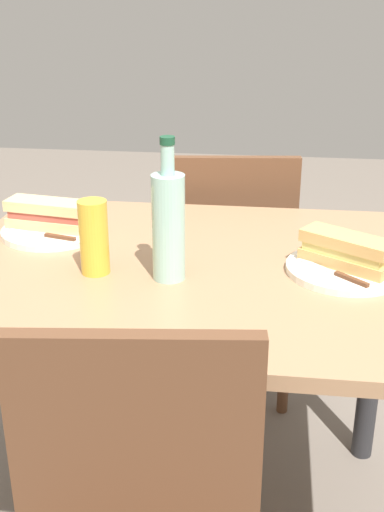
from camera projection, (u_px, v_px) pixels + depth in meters
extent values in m
cube|color=#997251|center=(192.00, 271.00, 1.42)|extent=(1.05, 0.83, 0.03)
cylinder|color=#262628|center=(374.00, 350.00, 1.83)|extent=(0.06, 0.06, 0.71)
cylinder|color=#262628|center=(51.00, 329.00, 1.94)|extent=(0.06, 0.06, 0.71)
cube|color=brown|center=(136.00, 450.00, 0.99)|extent=(0.38, 0.07, 0.40)
cube|color=brown|center=(228.00, 265.00, 2.16)|extent=(0.44, 0.44, 0.02)
cube|color=brown|center=(232.00, 224.00, 1.91)|extent=(0.38, 0.07, 0.40)
cylinder|color=brown|center=(273.00, 302.00, 2.41)|extent=(0.04, 0.04, 0.43)
cylinder|color=brown|center=(176.00, 302.00, 2.42)|extent=(0.04, 0.04, 0.43)
cylinder|color=brown|center=(285.00, 353.00, 2.08)|extent=(0.04, 0.04, 0.43)
cylinder|color=brown|center=(172.00, 353.00, 2.09)|extent=(0.04, 0.04, 0.43)
cylinder|color=silver|center=(344.00, 268.00, 1.38)|extent=(0.25, 0.25, 0.01)
cube|color=tan|center=(345.00, 259.00, 1.37)|extent=(0.20, 0.16, 0.02)
cube|color=#DBC66B|center=(346.00, 250.00, 1.36)|extent=(0.18, 0.15, 0.02)
cube|color=tan|center=(347.00, 240.00, 1.36)|extent=(0.20, 0.16, 0.02)
cube|color=silver|center=(317.00, 266.00, 1.37)|extent=(0.08, 0.08, 0.00)
cube|color=#59331E|center=(352.00, 279.00, 1.30)|extent=(0.06, 0.06, 0.01)
cylinder|color=silver|center=(53.00, 231.00, 1.59)|extent=(0.25, 0.25, 0.01)
cube|color=#DBB77A|center=(52.00, 223.00, 1.58)|extent=(0.23, 0.10, 0.02)
cube|color=#B74C3D|center=(52.00, 215.00, 1.57)|extent=(0.21, 0.09, 0.02)
cube|color=#DBB77A|center=(51.00, 206.00, 1.56)|extent=(0.23, 0.10, 0.02)
cube|color=silver|center=(27.00, 233.00, 1.55)|extent=(0.10, 0.04, 0.00)
cube|color=#59331E|center=(60.00, 237.00, 1.52)|extent=(0.08, 0.03, 0.01)
cylinder|color=#99C6B7|center=(169.00, 228.00, 1.31)|extent=(0.07, 0.07, 0.22)
cylinder|color=#99C6B7|center=(168.00, 160.00, 1.26)|extent=(0.03, 0.03, 0.06)
cylinder|color=#19472D|center=(167.00, 140.00, 1.24)|extent=(0.03, 0.03, 0.02)
cylinder|color=gold|center=(94.00, 237.00, 1.35)|extent=(0.06, 0.06, 0.16)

